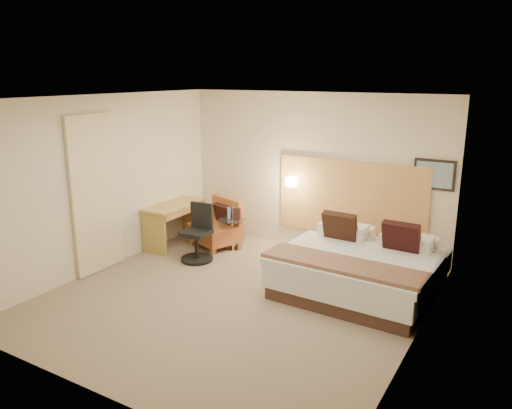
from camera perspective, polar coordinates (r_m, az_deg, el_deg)
The scene contains 20 objects.
floor at distance 7.04m, azimuth -2.25°, elevation -10.54°, with size 4.80×5.00×0.02m, color #7A6852.
ceiling at distance 6.37m, azimuth -2.50°, elevation 12.16°, with size 4.80×5.00×0.02m, color white.
wall_back at distance 8.74m, azimuth 6.58°, elevation 3.80°, with size 4.80×0.02×2.70m, color beige.
wall_front at distance 4.76m, azimuth -19.01°, elevation -6.33°, with size 4.80×0.02×2.70m, color beige.
wall_left at distance 8.10m, azimuth -16.87°, elevation 2.40°, with size 0.02×5.00×2.70m, color beige.
wall_right at distance 5.69m, azimuth 18.54°, elevation -2.86°, with size 0.02×5.00×2.70m, color beige.
headboard_panel at distance 8.54m, azimuth 10.69°, elevation 0.63°, with size 2.60×0.04×1.30m, color tan.
art_frame at distance 8.10m, azimuth 19.71°, elevation 3.24°, with size 0.62×0.03×0.47m, color black.
art_canvas at distance 8.08m, azimuth 19.68°, elevation 3.21°, with size 0.54×0.01×0.39m, color gray.
lamp_arm at distance 8.84m, azimuth 4.23°, elevation 2.67°, with size 0.02×0.02×0.12m, color silver.
lamp_shade at distance 8.79m, azimuth 4.06°, elevation 2.60°, with size 0.15×0.15×0.15m, color #FFEDC6.
curtain at distance 7.93m, azimuth -17.86°, elevation 1.09°, with size 0.06×0.90×2.42m, color beige.
bottle_a at distance 8.69m, azimuth -3.10°, elevation -0.97°, with size 0.06×0.06×0.20m, color #9BB6F1.
bottle_b at distance 8.71m, azimuth -2.54°, elevation -0.94°, with size 0.06×0.06×0.20m, color #8BB4D6.
menu_folder at distance 8.59m, azimuth -2.17°, elevation -1.08°, with size 0.13×0.05×0.22m, color #3C1F18.
bed at distance 7.27m, azimuth 11.90°, elevation -7.09°, with size 2.17×2.11×1.02m.
lounge_chair at distance 8.95m, azimuth -4.36°, elevation -2.58°, with size 0.98×0.92×0.84m.
side_table at distance 8.74m, azimuth -2.73°, elevation -3.19°, with size 0.56×0.56×0.54m.
desk at distance 8.99m, azimuth -9.22°, elevation -0.94°, with size 0.58×1.22×0.75m.
desk_chair at distance 8.26m, azimuth -6.67°, elevation -3.77°, with size 0.57×0.57×0.93m.
Camera 1 is at (3.45, -5.35, 3.00)m, focal length 35.00 mm.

